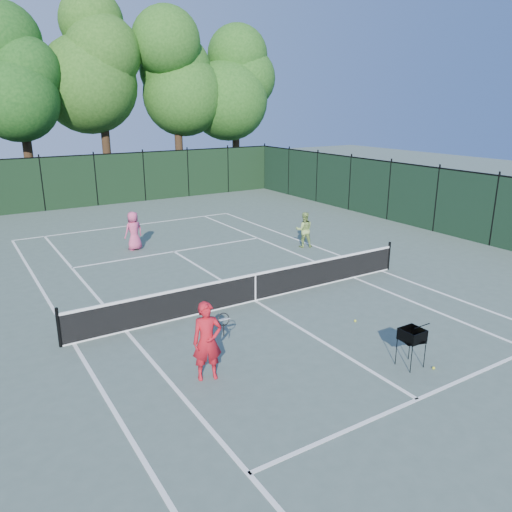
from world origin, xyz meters
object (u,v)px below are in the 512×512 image
player_green (304,230)px  loose_ball_midcourt (355,321)px  player_pink (134,231)px  loose_ball_near_cart (434,368)px  coach (207,341)px  ball_hopper (412,335)px

player_green → loose_ball_midcourt: (-3.46, -6.95, -0.72)m
player_pink → loose_ball_near_cart: player_pink is taller
player_green → loose_ball_near_cart: (-3.73, -9.87, -0.72)m
player_green → coach: bearing=70.0°
ball_hopper → loose_ball_near_cart: (0.35, -0.41, -0.75)m
player_green → loose_ball_near_cart: bearing=97.5°
coach → player_green: bearing=57.6°
player_green → ball_hopper: bearing=94.9°
coach → player_pink: bearing=95.3°
player_pink → ball_hopper: (2.21, -12.90, -0.03)m
ball_hopper → loose_ball_near_cart: bearing=-33.4°
ball_hopper → loose_ball_near_cart: ball_hopper is taller
player_pink → ball_hopper: bearing=88.0°
loose_ball_near_cart → ball_hopper: bearing=130.3°
coach → loose_ball_midcourt: coach is taller
player_pink → player_green: size_ratio=1.07×
coach → ball_hopper: coach is taller
player_pink → loose_ball_near_cart: 13.58m
loose_ball_midcourt → coach: bearing=-174.3°
coach → player_pink: coach is taller
coach → loose_ball_near_cart: bearing=-12.1°
player_pink → loose_ball_near_cart: size_ratio=23.95×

